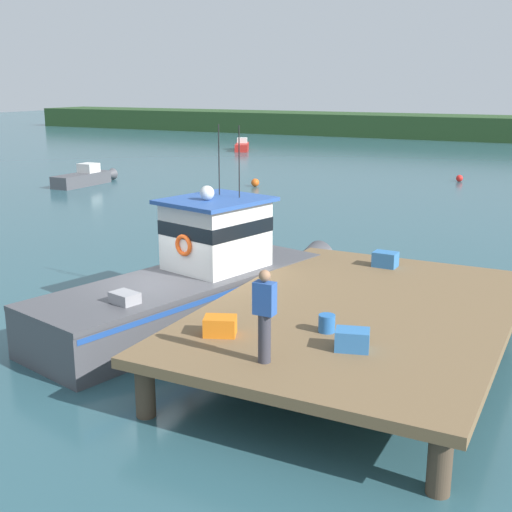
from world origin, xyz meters
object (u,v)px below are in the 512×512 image
object	(u,v)px
moored_boat_off_the_point	(85,178)
mooring_buoy_channel_marker	(459,178)
mooring_buoy_spare_mooring	(255,183)
moored_boat_outer_mooring	(242,146)
crate_stack_mid_dock	(352,340)
deckhand_by_the_boat	(265,314)
crate_single_by_cleat	(385,259)
bait_bucket	(327,323)
crate_stack_near_edge	(220,326)
main_fishing_boat	(199,280)

from	to	relation	value
moored_boat_off_the_point	mooring_buoy_channel_marker	size ratio (longest dim) A/B	11.74
mooring_buoy_spare_mooring	mooring_buoy_channel_marker	bearing A→B (deg)	36.14
mooring_buoy_spare_mooring	moored_boat_outer_mooring	bearing A→B (deg)	120.14
crate_stack_mid_dock	deckhand_by_the_boat	bearing A→B (deg)	-133.90
deckhand_by_the_boat	mooring_buoy_spare_mooring	world-z (taller)	deckhand_by_the_boat
deckhand_by_the_boat	moored_boat_off_the_point	bearing A→B (deg)	136.53
deckhand_by_the_boat	moored_boat_outer_mooring	world-z (taller)	deckhand_by_the_boat
crate_single_by_cleat	bait_bucket	distance (m)	5.10
crate_single_by_cleat	bait_bucket	size ratio (longest dim) A/B	1.76
bait_bucket	moored_boat_outer_mooring	size ratio (longest dim) A/B	0.08
crate_stack_near_edge	crate_stack_mid_dock	size ratio (longest dim) A/B	1.00
crate_stack_near_edge	mooring_buoy_spare_mooring	xyz separation A→B (m)	(-11.52, 24.02, -1.15)
crate_single_by_cleat	moored_boat_outer_mooring	distance (m)	43.57
bait_bucket	mooring_buoy_spare_mooring	bearing A→B (deg)	120.01
main_fishing_boat	crate_single_by_cleat	world-z (taller)	main_fishing_boat
crate_single_by_cleat	deckhand_by_the_boat	size ratio (longest dim) A/B	0.37
bait_bucket	mooring_buoy_spare_mooring	world-z (taller)	bait_bucket
main_fishing_boat	mooring_buoy_spare_mooring	distance (m)	22.41
crate_stack_near_edge	mooring_buoy_spare_mooring	world-z (taller)	crate_stack_near_edge
crate_stack_mid_dock	mooring_buoy_channel_marker	bearing A→B (deg)	97.08
crate_stack_near_edge	deckhand_by_the_boat	world-z (taller)	deckhand_by_the_boat
bait_bucket	crate_single_by_cleat	bearing A→B (deg)	93.97
crate_stack_near_edge	crate_stack_mid_dock	distance (m)	2.50
bait_bucket	mooring_buoy_channel_marker	xyz separation A→B (m)	(-3.12, 30.35, -1.17)
crate_stack_near_edge	bait_bucket	xyz separation A→B (m)	(1.73, 1.07, -0.01)
mooring_buoy_spare_mooring	deckhand_by_the_boat	bearing A→B (deg)	-62.63
crate_stack_near_edge	bait_bucket	bearing A→B (deg)	31.68
main_fishing_boat	bait_bucket	xyz separation A→B (m)	(4.34, -2.40, 0.36)
mooring_buoy_channel_marker	crate_stack_mid_dock	bearing A→B (deg)	-82.92
moored_boat_off_the_point	deckhand_by_the_boat	bearing A→B (deg)	-43.47
crate_single_by_cleat	moored_boat_off_the_point	size ratio (longest dim) A/B	0.12
crate_stack_near_edge	moored_boat_outer_mooring	world-z (taller)	crate_stack_near_edge
main_fishing_boat	bait_bucket	world-z (taller)	main_fishing_boat
main_fishing_boat	moored_boat_off_the_point	world-z (taller)	main_fishing_boat
main_fishing_boat	deckhand_by_the_boat	size ratio (longest dim) A/B	6.10
main_fishing_boat	mooring_buoy_spare_mooring	size ratio (longest dim) A/B	21.56
mooring_buoy_channel_marker	crate_single_by_cleat	bearing A→B (deg)	-83.75
crate_stack_near_edge	crate_stack_mid_dock	bearing A→B (deg)	10.21
crate_stack_near_edge	mooring_buoy_channel_marker	world-z (taller)	crate_stack_near_edge
moored_boat_outer_mooring	mooring_buoy_channel_marker	bearing A→B (deg)	-28.23
main_fishing_boat	moored_boat_outer_mooring	distance (m)	43.90
moored_boat_off_the_point	mooring_buoy_spare_mooring	bearing A→B (deg)	22.93
bait_bucket	deckhand_by_the_boat	size ratio (longest dim) A/B	0.21
moored_boat_off_the_point	mooring_buoy_channel_marker	distance (m)	22.39
crate_stack_mid_dock	moored_boat_outer_mooring	distance (m)	48.99
crate_stack_near_edge	main_fishing_boat	bearing A→B (deg)	126.93
crate_stack_mid_dock	bait_bucket	bearing A→B (deg)	139.21
crate_stack_near_edge	mooring_buoy_spare_mooring	size ratio (longest dim) A/B	1.30
crate_stack_mid_dock	crate_single_by_cleat	bearing A→B (deg)	100.69
deckhand_by_the_boat	main_fishing_boat	bearing A→B (deg)	132.80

